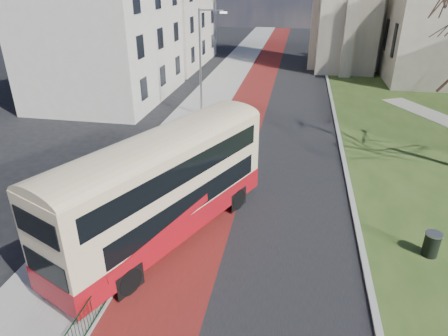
# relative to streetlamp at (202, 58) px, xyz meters

# --- Properties ---
(ground) EXTENTS (160.00, 160.00, 0.00)m
(ground) POSITION_rel_streetlamp_xyz_m (4.35, -18.00, -4.59)
(ground) COLOR black
(ground) RESTS_ON ground
(road_carriageway) EXTENTS (9.00, 120.00, 0.01)m
(road_carriageway) POSITION_rel_streetlamp_xyz_m (5.85, 2.00, -4.59)
(road_carriageway) COLOR black
(road_carriageway) RESTS_ON ground
(bus_lane) EXTENTS (3.40, 120.00, 0.01)m
(bus_lane) POSITION_rel_streetlamp_xyz_m (3.15, 2.00, -4.59)
(bus_lane) COLOR #591414
(bus_lane) RESTS_ON ground
(pavement_west) EXTENTS (4.00, 120.00, 0.12)m
(pavement_west) POSITION_rel_streetlamp_xyz_m (-0.65, 2.00, -4.53)
(pavement_west) COLOR gray
(pavement_west) RESTS_ON ground
(kerb_west) EXTENTS (0.25, 120.00, 0.13)m
(kerb_west) POSITION_rel_streetlamp_xyz_m (1.35, 2.00, -4.53)
(kerb_west) COLOR #999993
(kerb_west) RESTS_ON ground
(kerb_east) EXTENTS (0.25, 80.00, 0.13)m
(kerb_east) POSITION_rel_streetlamp_xyz_m (10.45, 4.00, -4.53)
(kerb_east) COLOR #999993
(kerb_east) RESTS_ON ground
(pedestrian_railing) EXTENTS (0.07, 24.00, 1.12)m
(pedestrian_railing) POSITION_rel_streetlamp_xyz_m (1.40, -14.00, -4.04)
(pedestrian_railing) COLOR black
(pedestrian_railing) RESTS_ON ground
(street_block_near) EXTENTS (10.30, 14.30, 13.00)m
(street_block_near) POSITION_rel_streetlamp_xyz_m (-9.65, 4.00, 1.92)
(street_block_near) COLOR beige
(street_block_near) RESTS_ON ground
(street_block_far) EXTENTS (10.30, 16.30, 11.50)m
(street_block_far) POSITION_rel_streetlamp_xyz_m (-9.65, 20.00, 1.17)
(street_block_far) COLOR beige
(street_block_far) RESTS_ON ground
(streetlamp) EXTENTS (2.13, 0.18, 8.00)m
(streetlamp) POSITION_rel_streetlamp_xyz_m (0.00, 0.00, 0.00)
(streetlamp) COLOR gray
(streetlamp) RESTS_ON pavement_west
(bus) EXTENTS (6.82, 11.00, 4.57)m
(bus) POSITION_rel_streetlamp_xyz_m (2.27, -16.45, -1.99)
(bus) COLOR #A00E17
(bus) RESTS_ON ground
(litter_bin) EXTENTS (0.76, 0.76, 1.05)m
(litter_bin) POSITION_rel_streetlamp_xyz_m (13.07, -15.76, -4.02)
(litter_bin) COLOR black
(litter_bin) RESTS_ON grass_green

